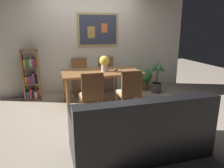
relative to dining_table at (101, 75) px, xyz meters
The scene contains 13 objects.
ground_plane 0.77m from the dining_table, 96.26° to the right, with size 12.00×12.00×0.00m, color tan.
wall_back_with_painting 1.24m from the dining_table, 92.16° to the left, with size 5.20×0.14×2.60m.
dining_table is the anchor object (origin of this frame).
dining_chair_near_left 0.92m from the dining_table, 114.20° to the right, with size 0.40×0.41×0.91m.
dining_chair_near_right 0.91m from the dining_table, 68.13° to the right, with size 0.40×0.41×0.91m.
dining_chair_far_right 0.90m from the dining_table, 67.07° to the left, with size 0.40×0.41×0.91m.
dining_chair_far_left 0.90m from the dining_table, 112.94° to the left, with size 0.40×0.41×0.91m.
leather_couch 2.04m from the dining_table, 88.95° to the right, with size 1.80×0.84×0.84m.
bookshelf 1.67m from the dining_table, 153.16° to the left, with size 0.36×0.28×1.17m.
potted_ivy 1.58m from the dining_table, 27.03° to the left, with size 0.37×0.37×0.58m.
potted_palm 1.66m from the dining_table, 14.14° to the left, with size 0.39×0.38×0.86m.
flower_vase 0.30m from the dining_table, 35.90° to the right, with size 0.22×0.22×0.34m.
tv_remote 0.35m from the dining_table, ahead, with size 0.09×0.16×0.02m.
Camera 1 is at (-0.99, -3.93, 1.65)m, focal length 33.63 mm.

